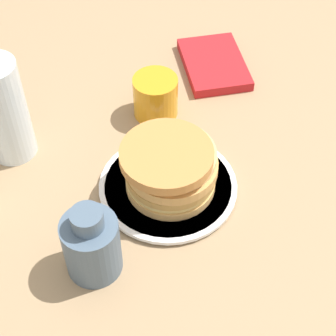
{
  "coord_description": "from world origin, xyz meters",
  "views": [
    {
      "loc": [
        0.47,
        -0.35,
        0.73
      ],
      "look_at": [
        -0.02,
        -0.02,
        0.05
      ],
      "focal_mm": 60.0,
      "sensor_mm": 36.0,
      "label": 1
    }
  ],
  "objects": [
    {
      "name": "pancake_stack",
      "position": [
        -0.02,
        -0.02,
        0.06
      ],
      "size": [
        0.16,
        0.16,
        0.09
      ],
      "color": "tan",
      "rests_on": "plate"
    },
    {
      "name": "ground_plane",
      "position": [
        0.0,
        0.0,
        0.0
      ],
      "size": [
        4.0,
        4.0,
        0.0
      ],
      "primitive_type": "plane",
      "color": "#9E7F5B"
    },
    {
      "name": "water_bottle_mid",
      "position": [
        -0.25,
        -0.2,
        0.1
      ],
      "size": [
        0.08,
        0.08,
        0.21
      ],
      "color": "silver",
      "rests_on": "ground_plane"
    },
    {
      "name": "cream_jug",
      "position": [
        0.04,
        -0.2,
        0.06
      ],
      "size": [
        0.08,
        0.08,
        0.13
      ],
      "color": "#4C6075",
      "rests_on": "ground_plane"
    },
    {
      "name": "plate",
      "position": [
        -0.02,
        -0.02,
        0.01
      ],
      "size": [
        0.23,
        0.23,
        0.01
      ],
      "color": "white",
      "rests_on": "ground_plane"
    },
    {
      "name": "napkin",
      "position": [
        -0.24,
        0.23,
        0.01
      ],
      "size": [
        0.2,
        0.17,
        0.02
      ],
      "color": "red",
      "rests_on": "ground_plane"
    },
    {
      "name": "juice_glass",
      "position": [
        -0.19,
        0.06,
        0.04
      ],
      "size": [
        0.08,
        0.08,
        0.08
      ],
      "color": "orange",
      "rests_on": "ground_plane"
    }
  ]
}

